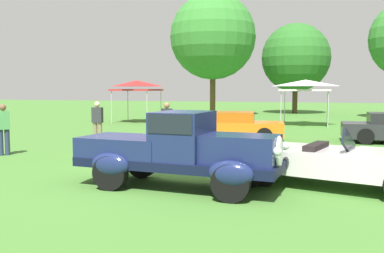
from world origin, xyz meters
The scene contains 11 objects.
ground_plane centered at (0.00, 0.00, 0.00)m, with size 120.00×120.00×0.00m, color #42752D.
feature_pickup_truck centered at (0.62, -0.54, 0.87)m, with size 4.72×2.12×1.70m.
neighbor_convertible centered at (4.05, 0.55, 0.58)m, with size 4.90×2.82×1.40m.
show_car_orange centered at (0.20, 8.38, 0.60)m, with size 3.99×2.12×1.22m.
spectator_near_truck centered at (-1.87, 5.51, 0.91)m, with size 0.47×0.42×1.69m.
spectator_by_row centered at (-6.40, 2.28, 0.91)m, with size 0.46×0.45×1.69m.
spectator_far_side centered at (-4.82, 5.66, 0.91)m, with size 0.43×0.29×1.69m.
canopy_tent_left_field centered at (-7.82, 16.23, 2.42)m, with size 2.67×2.67×2.71m.
canopy_tent_center_field centered at (2.68, 16.93, 2.42)m, with size 2.87×2.87×2.71m.
treeline_far_left centered at (-4.71, 24.05, 6.25)m, with size 6.76×6.76×9.64m.
treeline_mid_left centered at (1.39, 29.31, 4.84)m, with size 5.91×5.91×7.80m.
Camera 1 is at (3.58, -9.48, 2.21)m, focal length 40.44 mm.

